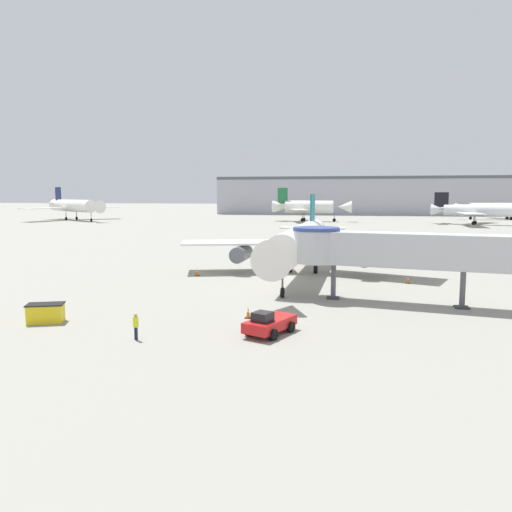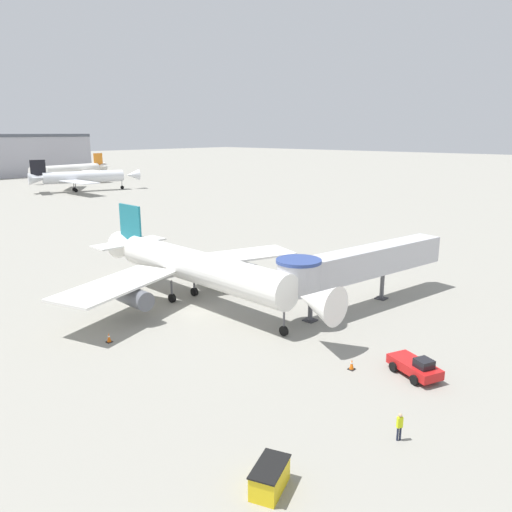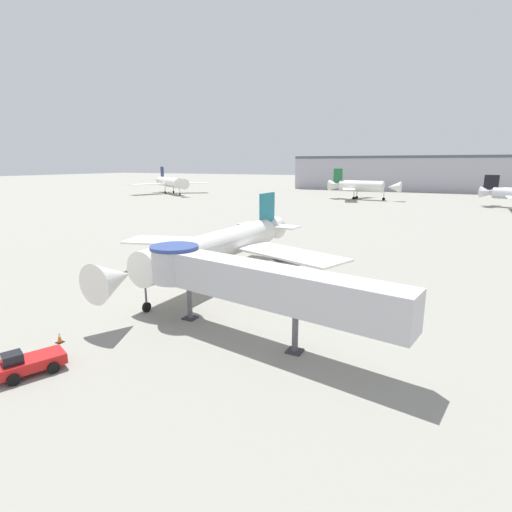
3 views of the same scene
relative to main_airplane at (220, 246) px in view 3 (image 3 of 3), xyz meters
name	(u,v)px [view 3 (image 3 of 3)]	position (x,y,z in m)	size (l,w,h in m)	color
ground_plane	(202,281)	(-1.43, -1.80, -3.87)	(800.00, 800.00, 0.00)	gray
main_airplane	(220,246)	(0.00, 0.00, 0.00)	(29.46, 32.01, 9.10)	white
jet_bridge	(244,280)	(9.81, -12.69, 0.66)	(22.05, 6.94, 6.22)	#B7B7BC
pushback_tug_red	(28,363)	(0.13, -23.74, -3.12)	(3.27, 4.43, 1.65)	red
traffic_cone_starboard_wing	(306,297)	(11.29, -2.78, -3.52)	(0.43, 0.43, 0.72)	black
traffic_cone_near_nose	(59,338)	(-2.05, -19.78, -3.48)	(0.49, 0.49, 0.81)	black
traffic_cone_port_wing	(134,268)	(-11.41, -1.89, -3.47)	(0.50, 0.50, 0.82)	black
background_jet_green_tail	(360,186)	(-7.69, 111.62, 1.00)	(26.50, 26.93, 11.11)	white
background_jet_navy_tail	(170,182)	(-87.69, 103.57, 1.16)	(31.96, 30.40, 11.51)	white
terminal_building	(437,174)	(15.49, 173.20, 4.43)	(135.26, 22.50, 16.58)	#A8A8B2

